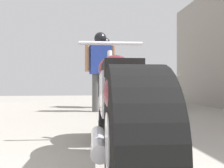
{
  "coord_description": "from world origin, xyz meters",
  "views": [
    {
      "loc": [
        -0.38,
        0.18,
        0.56
      ],
      "look_at": [
        0.08,
        3.73,
        0.58
      ],
      "focal_mm": 39.29,
      "sensor_mm": 36.0,
      "label": 1
    }
  ],
  "objects_px": {
    "mechanic_in_blue": "(105,65)",
    "mechanic_with_helmet": "(100,64)",
    "motorcycle_black_naked": "(157,95)",
    "motorcycle_maroon_cruiser": "(118,107)"
  },
  "relations": [
    {
      "from": "motorcycle_maroon_cruiser",
      "to": "motorcycle_black_naked",
      "type": "relative_size",
      "value": 1.39
    },
    {
      "from": "motorcycle_black_naked",
      "to": "mechanic_in_blue",
      "type": "xyz_separation_m",
      "value": [
        -1.21,
        0.43,
        0.72
      ]
    },
    {
      "from": "motorcycle_maroon_cruiser",
      "to": "mechanic_with_helmet",
      "type": "height_order",
      "value": "mechanic_with_helmet"
    },
    {
      "from": "mechanic_in_blue",
      "to": "motorcycle_black_naked",
      "type": "bearing_deg",
      "value": -19.67
    },
    {
      "from": "motorcycle_black_naked",
      "to": "mechanic_with_helmet",
      "type": "relative_size",
      "value": 0.91
    },
    {
      "from": "mechanic_with_helmet",
      "to": "motorcycle_maroon_cruiser",
      "type": "bearing_deg",
      "value": -92.76
    },
    {
      "from": "mechanic_in_blue",
      "to": "mechanic_with_helmet",
      "type": "bearing_deg",
      "value": -101.33
    },
    {
      "from": "motorcycle_maroon_cruiser",
      "to": "mechanic_with_helmet",
      "type": "distance_m",
      "value": 3.53
    },
    {
      "from": "motorcycle_black_naked",
      "to": "mechanic_in_blue",
      "type": "bearing_deg",
      "value": 160.33
    },
    {
      "from": "motorcycle_black_naked",
      "to": "mechanic_in_blue",
      "type": "distance_m",
      "value": 1.48
    }
  ]
}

